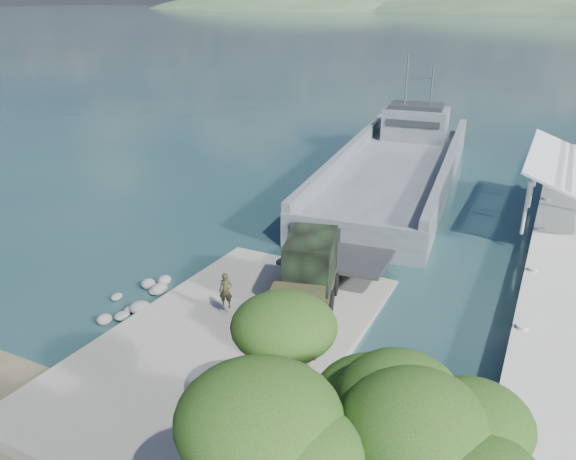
% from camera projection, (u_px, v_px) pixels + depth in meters
% --- Properties ---
extents(ground, '(1400.00, 1400.00, 0.00)m').
position_uv_depth(ground, '(242.00, 335.00, 25.50)').
color(ground, '#1C3C43').
rests_on(ground, ground).
extents(boat_ramp, '(10.00, 18.00, 0.50)m').
position_uv_depth(boat_ramp, '(231.00, 341.00, 24.58)').
color(boat_ramp, gray).
rests_on(boat_ramp, ground).
extents(shoreline_rocks, '(3.20, 5.60, 0.90)m').
position_uv_depth(shoreline_rocks, '(142.00, 300.00, 28.43)').
color(shoreline_rocks, '#565754').
rests_on(shoreline_rocks, ground).
extents(pier, '(6.40, 44.00, 6.10)m').
position_uv_depth(pier, '(572.00, 214.00, 35.17)').
color(pier, '#BAB9AF').
rests_on(pier, ground).
extents(landing_craft, '(11.60, 34.73, 10.14)m').
position_uv_depth(landing_craft, '(395.00, 176.00, 45.10)').
color(landing_craft, '#50575F').
rests_on(landing_craft, ground).
extents(military_truck, '(3.99, 7.68, 3.42)m').
position_uv_depth(military_truck, '(306.00, 283.00, 25.47)').
color(military_truck, black).
rests_on(military_truck, boat_ramp).
extents(soldier, '(0.73, 0.59, 1.72)m').
position_uv_depth(soldier, '(226.00, 298.00, 25.85)').
color(soldier, black).
rests_on(soldier, boat_ramp).
extents(overhang_tree, '(7.92, 7.30, 7.19)m').
position_uv_depth(overhang_tree, '(354.00, 423.00, 12.07)').
color(overhang_tree, '#341F14').
rests_on(overhang_tree, ground).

